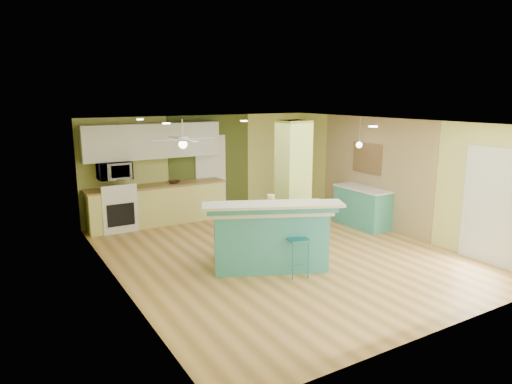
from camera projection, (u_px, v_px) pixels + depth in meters
floor at (279, 254)px, 8.76m from camera, size 6.00×7.00×0.01m
ceiling at (281, 122)px, 8.24m from camera, size 6.00×7.00×0.01m
wall_back at (203, 166)px, 11.45m from camera, size 6.00×0.01×2.50m
wall_front at (439, 240)px, 5.55m from camera, size 6.00×0.01×2.50m
wall_left at (117, 210)px, 7.00m from camera, size 0.01×7.00×2.50m
wall_right at (394, 176)px, 10.00m from camera, size 0.01×7.00×2.50m
wood_panel at (373, 172)px, 10.50m from camera, size 0.02×3.40×2.50m
olive_accent at (210, 165)px, 11.53m from camera, size 2.20×0.02×2.50m
interior_door at (211, 175)px, 11.56m from camera, size 0.82×0.05×2.00m
french_door at (491, 206)px, 8.09m from camera, size 0.04×1.08×2.10m
column at (293, 182)px, 9.25m from camera, size 0.55×0.55×2.50m
kitchen_run at (158, 204)px, 10.70m from camera, size 3.25×0.63×0.94m
stove at (117, 210)px, 10.22m from camera, size 0.76×0.66×1.08m
upper_cabinets at (153, 141)px, 10.50m from camera, size 3.20×0.34×0.80m
microwave at (114, 171)px, 10.05m from camera, size 0.70×0.48×0.39m
ceiling_fan at (183, 140)px, 9.46m from camera, size 1.41×1.41×0.61m
pendant_lamp at (359, 145)px, 10.32m from camera, size 0.14×0.14×0.69m
wall_decor at (367, 158)px, 10.59m from camera, size 0.03×0.90×0.70m
peninsula at (269, 235)px, 8.03m from camera, size 2.50×2.03×1.24m
bar_stool at (296, 236)px, 7.61m from camera, size 0.40×0.40×1.01m
side_counter at (362, 207)px, 10.53m from camera, size 0.60×1.41×0.91m
fruit_bowl at (174, 182)px, 10.79m from camera, size 0.31×0.31×0.06m
canister at (271, 199)px, 8.21m from camera, size 0.14×0.14×0.15m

